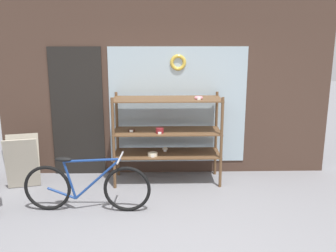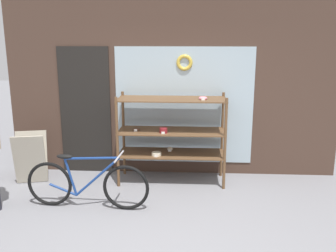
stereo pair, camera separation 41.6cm
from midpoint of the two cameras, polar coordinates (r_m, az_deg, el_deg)
ground_plane at (r=4.42m, az=-2.57°, el=-17.25°), size 30.00×30.00×0.00m
storefront_facade at (r=6.07m, az=-2.73°, el=8.17°), size 5.39×0.13×3.47m
display_case at (r=5.79m, az=-2.22°, el=-0.67°), size 1.65×0.58×1.39m
bicycle at (r=5.12m, az=-14.64°, el=-8.97°), size 1.68×0.46×0.76m
sandwich_board at (r=6.16m, az=-23.11°, el=-5.09°), size 0.54×0.48×0.80m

